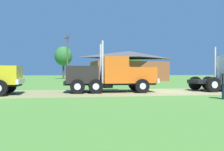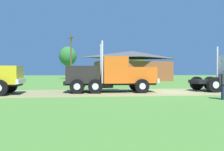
% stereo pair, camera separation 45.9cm
% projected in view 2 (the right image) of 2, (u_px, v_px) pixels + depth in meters
% --- Properties ---
extents(ground_plane, '(200.00, 200.00, 0.00)m').
position_uv_depth(ground_plane, '(171.00, 92.00, 16.58)').
color(ground_plane, '#4C7F32').
extents(dirt_track, '(120.00, 5.80, 0.01)m').
position_uv_depth(dirt_track, '(171.00, 92.00, 16.58)').
color(dirt_track, '#888252').
rests_on(dirt_track, ground_plane).
extents(truck_foreground_white, '(6.89, 2.77, 3.72)m').
position_uv_depth(truck_foreground_white, '(110.00, 75.00, 16.32)').
color(truck_foreground_white, black).
rests_on(truck_foreground_white, ground_plane).
extents(shed_building, '(13.96, 8.26, 5.25)m').
position_uv_depth(shed_building, '(132.00, 66.00, 37.99)').
color(shed_building, brown).
rests_on(shed_building, ground_plane).
extents(utility_pole_near, '(1.02, 2.07, 8.01)m').
position_uv_depth(utility_pole_near, '(71.00, 56.00, 37.08)').
color(utility_pole_near, brown).
rests_on(utility_pole_near, ground_plane).
extents(tree_left, '(4.14, 4.14, 7.66)m').
position_uv_depth(tree_left, '(68.00, 56.00, 51.85)').
color(tree_left, '#513823').
rests_on(tree_left, ground_plane).
extents(tree_mid, '(3.47, 3.47, 5.93)m').
position_uv_depth(tree_mid, '(138.00, 61.00, 48.30)').
color(tree_mid, '#513823').
rests_on(tree_mid, ground_plane).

